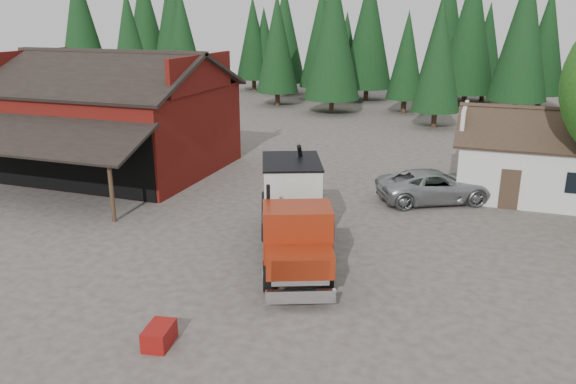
% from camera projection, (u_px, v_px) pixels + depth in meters
% --- Properties ---
extents(ground, '(120.00, 120.00, 0.00)m').
position_uv_depth(ground, '(201.00, 256.00, 22.18)').
color(ground, '#4C413C').
rests_on(ground, ground).
extents(red_barn, '(12.80, 13.63, 7.18)m').
position_uv_depth(red_barn, '(114.00, 126.00, 33.76)').
color(red_barn, maroon).
rests_on(red_barn, ground).
extents(farmhouse, '(8.60, 6.42, 4.65)m').
position_uv_depth(farmhouse, '(540.00, 164.00, 29.21)').
color(farmhouse, silver).
rests_on(farmhouse, ground).
extents(conifer_backdrop, '(76.00, 16.00, 16.00)m').
position_uv_depth(conifer_backdrop, '(387.00, 103.00, 59.90)').
color(conifer_backdrop, black).
rests_on(conifer_backdrop, ground).
extents(near_pine_a, '(4.40, 4.40, 11.40)m').
position_uv_depth(near_pine_a, '(130.00, 45.00, 52.40)').
color(near_pine_a, '#382619').
rests_on(near_pine_a, ground).
extents(near_pine_b, '(3.96, 3.96, 10.40)m').
position_uv_depth(near_pine_b, '(439.00, 56.00, 45.43)').
color(near_pine_b, '#382619').
rests_on(near_pine_b, ground).
extents(near_pine_d, '(5.28, 5.28, 13.40)m').
position_uv_depth(near_pine_d, '(333.00, 34.00, 51.75)').
color(near_pine_d, '#382619').
rests_on(near_pine_d, ground).
extents(feed_truck, '(5.53, 9.14, 4.02)m').
position_uv_depth(feed_truck, '(294.00, 210.00, 21.69)').
color(feed_truck, black).
rests_on(feed_truck, ground).
extents(silver_car, '(6.41, 5.09, 1.62)m').
position_uv_depth(silver_car, '(435.00, 186.00, 28.37)').
color(silver_car, '#9DA0A4').
rests_on(silver_car, ground).
extents(equip_box, '(0.87, 1.20, 0.60)m').
position_uv_depth(equip_box, '(159.00, 335.00, 16.11)').
color(equip_box, maroon).
rests_on(equip_box, ground).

